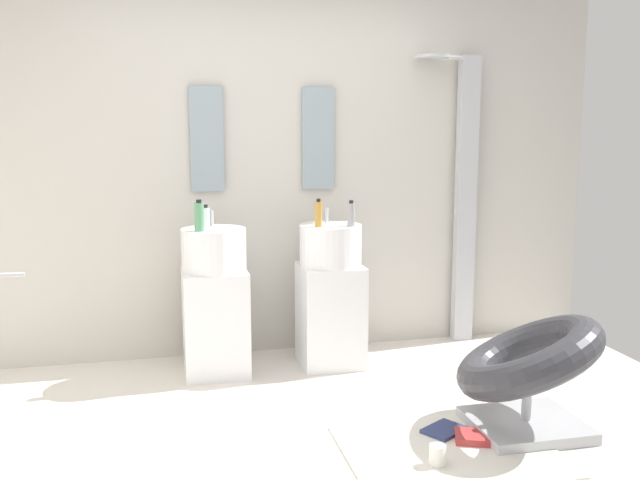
% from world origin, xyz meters
% --- Properties ---
extents(ground_plane, '(4.80, 3.60, 0.04)m').
position_xyz_m(ground_plane, '(0.00, 0.00, -0.02)').
color(ground_plane, silver).
extents(rear_partition, '(4.80, 0.10, 2.60)m').
position_xyz_m(rear_partition, '(0.00, 1.65, 1.30)').
color(rear_partition, beige).
rests_on(rear_partition, ground_plane).
extents(pedestal_sink_left, '(0.40, 0.40, 1.04)m').
position_xyz_m(pedestal_sink_left, '(-0.38, 1.22, 0.47)').
color(pedestal_sink_left, white).
rests_on(pedestal_sink_left, ground_plane).
extents(pedestal_sink_right, '(0.40, 0.40, 1.04)m').
position_xyz_m(pedestal_sink_right, '(0.38, 1.22, 0.47)').
color(pedestal_sink_right, white).
rests_on(pedestal_sink_right, ground_plane).
extents(vanity_mirror_left, '(0.22, 0.03, 0.69)m').
position_xyz_m(vanity_mirror_left, '(-0.38, 1.58, 1.48)').
color(vanity_mirror_left, '#8C9EA8').
extents(vanity_mirror_right, '(0.22, 0.03, 0.69)m').
position_xyz_m(vanity_mirror_right, '(0.38, 1.58, 1.48)').
color(vanity_mirror_right, '#8C9EA8').
extents(shower_column, '(0.49, 0.24, 2.05)m').
position_xyz_m(shower_column, '(1.44, 1.53, 1.08)').
color(shower_column, '#B7BABF').
rests_on(shower_column, ground_plane).
extents(lounge_chair, '(1.07, 1.07, 0.65)m').
position_xyz_m(lounge_chair, '(1.11, -0.03, 0.35)').
color(lounge_chair, '#B7BABF').
rests_on(lounge_chair, ground_plane).
extents(area_rug, '(1.02, 0.80, 0.01)m').
position_xyz_m(area_rug, '(0.63, -0.16, 0.01)').
color(area_rug, white).
rests_on(area_rug, ground_plane).
extents(magazine_red, '(0.25, 0.22, 0.04)m').
position_xyz_m(magazine_red, '(0.80, -0.10, 0.03)').
color(magazine_red, '#B73838').
rests_on(magazine_red, area_rug).
extents(magazine_navy, '(0.26, 0.24, 0.02)m').
position_xyz_m(magazine_navy, '(0.69, 0.04, 0.02)').
color(magazine_navy, navy).
rests_on(magazine_navy, area_rug).
extents(coffee_mug, '(0.08, 0.08, 0.10)m').
position_xyz_m(coffee_mug, '(0.51, -0.29, 0.06)').
color(coffee_mug, white).
rests_on(coffee_mug, area_rug).
extents(soap_bottle_green, '(0.06, 0.06, 0.19)m').
position_xyz_m(soap_bottle_green, '(-0.47, 1.13, 1.02)').
color(soap_bottle_green, '#59996B').
rests_on(soap_bottle_green, pedestal_sink_left).
extents(soap_bottle_grey, '(0.05, 0.05, 0.17)m').
position_xyz_m(soap_bottle_grey, '(0.49, 1.12, 1.01)').
color(soap_bottle_grey, '#99999E').
rests_on(soap_bottle_grey, pedestal_sink_right).
extents(soap_bottle_clear, '(0.05, 0.05, 0.14)m').
position_xyz_m(soap_bottle_clear, '(-0.41, 1.32, 1.00)').
color(soap_bottle_clear, silver).
rests_on(soap_bottle_clear, pedestal_sink_left).
extents(soap_bottle_amber, '(0.05, 0.05, 0.18)m').
position_xyz_m(soap_bottle_amber, '(0.28, 1.14, 1.02)').
color(soap_bottle_amber, '#C68C38').
rests_on(soap_bottle_amber, pedestal_sink_right).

